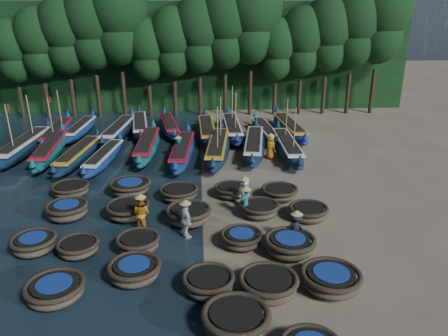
{
  "coord_description": "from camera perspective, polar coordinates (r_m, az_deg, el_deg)",
  "views": [
    {
      "loc": [
        -0.09,
        -19.85,
        9.66
      ],
      "look_at": [
        1.24,
        2.41,
        1.3
      ],
      "focal_mm": 35.0,
      "sensor_mm": 36.0,
      "label": 1
    }
  ],
  "objects": [
    {
      "name": "ground",
      "position": [
        22.07,
        -2.86,
        -5.43
      ],
      "size": [
        120.0,
        120.0,
        0.0
      ],
      "primitive_type": "plane",
      "color": "gray",
      "rests_on": "ground"
    },
    {
      "name": "foliage_wall",
      "position": [
        43.6,
        -3.39,
        14.39
      ],
      "size": [
        40.0,
        3.0,
        10.0
      ],
      "primitive_type": "cube",
      "color": "black",
      "rests_on": "ground"
    },
    {
      "name": "coracle_3",
      "position": [
        14.33,
        1.56,
        -19.3
      ],
      "size": [
        2.27,
        2.27,
        0.84
      ],
      "rotation": [
        0.0,
        0.0,
        0.13
      ],
      "color": "brown",
      "rests_on": "ground"
    },
    {
      "name": "coracle_5",
      "position": [
        16.74,
        -21.19,
        -14.62
      ],
      "size": [
        2.1,
        2.1,
        0.69
      ],
      "rotation": [
        0.0,
        0.0,
        -0.01
      ],
      "color": "brown",
      "rests_on": "ground"
    },
    {
      "name": "coracle_6",
      "position": [
        16.96,
        -11.6,
        -12.96
      ],
      "size": [
        2.33,
        2.33,
        0.72
      ],
      "rotation": [
        0.0,
        0.0,
        0.3
      ],
      "color": "brown",
      "rests_on": "ground"
    },
    {
      "name": "coracle_7",
      "position": [
        16.02,
        -2.03,
        -14.73
      ],
      "size": [
        1.92,
        1.92,
        0.72
      ],
      "rotation": [
        0.0,
        0.0,
        0.09
      ],
      "color": "brown",
      "rests_on": "ground"
    },
    {
      "name": "coracle_8",
      "position": [
        15.95,
        5.82,
        -14.88
      ],
      "size": [
        2.53,
        2.53,
        0.77
      ],
      "rotation": [
        0.0,
        0.0,
        -0.33
      ],
      "color": "brown",
      "rests_on": "ground"
    },
    {
      "name": "coracle_9",
      "position": [
        16.6,
        13.77,
        -13.94
      ],
      "size": [
        2.59,
        2.59,
        0.74
      ],
      "rotation": [
        0.0,
        0.0,
        -0.3
      ],
      "color": "brown",
      "rests_on": "ground"
    },
    {
      "name": "coracle_10",
      "position": [
        19.88,
        -23.56,
        -9.02
      ],
      "size": [
        1.91,
        1.91,
        0.73
      ],
      "rotation": [
        0.0,
        0.0,
        -0.02
      ],
      "color": "brown",
      "rests_on": "ground"
    },
    {
      "name": "coracle_11",
      "position": [
        19.08,
        -18.49,
        -9.78
      ],
      "size": [
        1.82,
        1.82,
        0.64
      ],
      "rotation": [
        0.0,
        0.0,
        -0.16
      ],
      "color": "brown",
      "rests_on": "ground"
    },
    {
      "name": "coracle_12",
      "position": [
        18.7,
        -11.16,
        -9.56
      ],
      "size": [
        1.87,
        1.87,
        0.7
      ],
      "rotation": [
        0.0,
        0.0,
        0.1
      ],
      "color": "brown",
      "rests_on": "ground"
    },
    {
      "name": "coracle_13",
      "position": [
        18.74,
        2.29,
        -9.16
      ],
      "size": [
        1.88,
        1.88,
        0.65
      ],
      "rotation": [
        0.0,
        0.0,
        -0.13
      ],
      "color": "brown",
      "rests_on": "ground"
    },
    {
      "name": "coracle_14",
      "position": [
        18.3,
        8.6,
        -9.88
      ],
      "size": [
        2.15,
        2.15,
        0.8
      ],
      "rotation": [
        0.0,
        0.0,
        0.04
      ],
      "color": "brown",
      "rests_on": "ground"
    },
    {
      "name": "coracle_15",
      "position": [
        22.25,
        -19.79,
        -5.18
      ],
      "size": [
        2.08,
        2.08,
        0.8
      ],
      "rotation": [
        0.0,
        0.0,
        0.12
      ],
      "color": "brown",
      "rests_on": "ground"
    },
    {
      "name": "coracle_16",
      "position": [
        21.53,
        -12.44,
        -5.34
      ],
      "size": [
        2.49,
        2.49,
        0.76
      ],
      "rotation": [
        0.0,
        0.0,
        -0.32
      ],
      "color": "brown",
      "rests_on": "ground"
    },
    {
      "name": "coracle_17",
      "position": [
        20.54,
        -4.65,
        -6.08
      ],
      "size": [
        2.57,
        2.57,
        0.83
      ],
      "rotation": [
        0.0,
        0.0,
        -0.37
      ],
      "color": "brown",
      "rests_on": "ground"
    },
    {
      "name": "coracle_18",
      "position": [
        21.26,
        4.68,
        -5.36
      ],
      "size": [
        2.14,
        2.14,
        0.69
      ],
      "rotation": [
        0.0,
        0.0,
        -0.26
      ],
      "color": "brown",
      "rests_on": "ground"
    },
    {
      "name": "coracle_19",
      "position": [
        21.26,
        10.96,
        -5.66
      ],
      "size": [
        1.98,
        1.98,
        0.71
      ],
      "rotation": [
        0.0,
        0.0,
        0.14
      ],
      "color": "brown",
      "rests_on": "ground"
    },
    {
      "name": "coracle_20",
      "position": [
        24.86,
        -19.4,
        -2.62
      ],
      "size": [
        2.37,
        2.37,
        0.65
      ],
      "rotation": [
        0.0,
        0.0,
        -0.32
      ],
      "color": "brown",
      "rests_on": "ground"
    },
    {
      "name": "coracle_21",
      "position": [
        24.13,
        -12.14,
        -2.42
      ],
      "size": [
        2.51,
        2.51,
        0.75
      ],
      "rotation": [
        0.0,
        0.0,
        0.23
      ],
      "color": "brown",
      "rests_on": "ground"
    },
    {
      "name": "coracle_22",
      "position": [
        23.11,
        -5.93,
        -3.23
      ],
      "size": [
        2.07,
        2.07,
        0.68
      ],
      "rotation": [
        0.0,
        0.0,
        -0.01
      ],
      "color": "brown",
      "rests_on": "ground"
    },
    {
      "name": "coracle_23",
      "position": [
        23.31,
        0.92,
        -2.94
      ],
      "size": [
        2.21,
        2.21,
        0.65
      ],
      "rotation": [
        0.0,
        0.0,
        0.42
      ],
      "color": "brown",
      "rests_on": "ground"
    },
    {
      "name": "coracle_24",
      "position": [
        23.18,
        7.26,
        -3.19
      ],
      "size": [
        2.24,
        2.24,
        0.69
      ],
      "rotation": [
        0.0,
        0.0,
        0.29
      ],
      "color": "brown",
      "rests_on": "ground"
    },
    {
      "name": "long_boat_0",
      "position": [
        32.69,
        -24.67,
        2.58
      ],
      "size": [
        2.22,
        9.15,
        3.9
      ],
      "rotation": [
        0.0,
        0.0,
        -0.07
      ],
      "color": "#0F2038",
      "rests_on": "ground"
    },
    {
      "name": "long_boat_1",
      "position": [
        31.38,
        -21.77,
        2.22
      ],
      "size": [
        2.1,
        8.54,
        1.51
      ],
      "rotation": [
        0.0,
        0.0,
        0.07
      ],
      "color": "#0F4958",
      "rests_on": "ground"
    },
    {
      "name": "long_boat_2",
      "position": [
        29.85,
        -18.45,
        1.65
      ],
      "size": [
        2.31,
        7.86,
        1.39
      ],
      "rotation": [
        0.0,
        0.0,
        -0.12
      ],
      "color": "#0F2038",
      "rests_on": "ground"
    },
    {
      "name": "long_boat_3",
      "position": [
        28.99,
        -15.38,
        1.35
      ],
      "size": [
        2.21,
        7.19,
        1.28
      ],
      "rotation": [
        0.0,
        0.0,
        -0.14
      ],
      "color": "navy",
      "rests_on": "ground"
    },
    {
      "name": "long_boat_4",
      "position": [
        30.46,
        -9.99,
        2.88
      ],
      "size": [
        1.63,
        8.53,
        1.5
      ],
      "rotation": [
        0.0,
        0.0,
        -0.02
      ],
      "color": "#0F4958",
      "rests_on": "ground"
    },
    {
      "name": "long_boat_5",
      "position": [
        29.03,
        -5.43,
        2.21
      ],
      "size": [
        2.11,
        8.47,
        1.49
      ],
      "rotation": [
        0.0,
        0.0,
        -0.08
      ],
      "color": "navy",
      "rests_on": "ground"
    },
    {
      "name": "long_boat_6",
      "position": [
        29.37,
        -0.83,
        2.6
      ],
      "size": [
        2.58,
        8.96,
        3.83
      ],
      "rotation": [
        0.0,
        0.0,
        -0.12
      ],
      "color": "#0F2038",
      "rests_on": "ground"
    },
    {
      "name": "long_boat_7",
      "position": [
        30.18,
        3.95,
        3.0
      ],
      "size": [
        2.84,
        8.62,
        1.53
      ],
      "rotation": [
        0.0,
        0.0,
        -0.16
      ],
      "color": "#0F2038",
      "rests_on": "ground"
    },
    {
      "name": "long_boat_8",
      "position": [
        30.04,
        8.25,
        2.74
      ],
      "size": [
        1.61,
        8.59,
        3.65
      ],
      "rotation": [
        0.0,
        0.0,
        -0.01
      ],
      "color": "#0F2038",
      "rests_on": "ground"
    },
    {
      "name": "long_boat_9",
      "position": [
        35.34,
        -20.96,
        4.28
      ],
      "size": [
        1.99,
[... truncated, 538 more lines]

